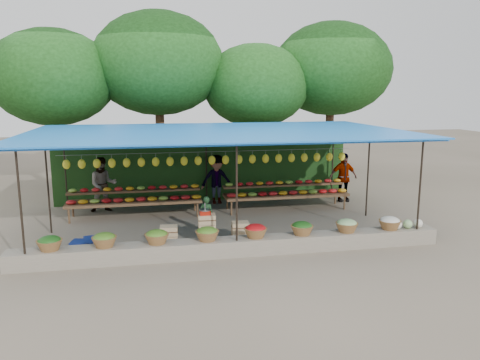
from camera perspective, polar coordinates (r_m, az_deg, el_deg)
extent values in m
plane|color=brown|center=(14.25, -2.60, -5.33)|extent=(60.00, 60.00, 0.00)
cube|color=#6E6758|center=(11.60, -0.53, -8.11)|extent=(10.60, 0.55, 0.40)
cylinder|color=black|center=(11.28, -25.15, -3.36)|extent=(0.05, 0.05, 2.80)
cylinder|color=black|center=(11.12, -0.40, -2.50)|extent=(0.05, 0.05, 2.80)
cylinder|color=black|center=(12.89, 21.05, -1.37)|extent=(0.05, 0.05, 2.80)
cylinder|color=black|center=(14.05, -22.39, -0.51)|extent=(0.05, 0.05, 2.80)
cylinder|color=black|center=(15.37, 15.34, 0.85)|extent=(0.05, 0.05, 2.80)
cylinder|color=black|center=(16.86, -20.55, 1.40)|extent=(0.05, 0.05, 2.80)
cylinder|color=black|center=(16.75, -4.13, 2.01)|extent=(0.05, 0.05, 2.80)
cylinder|color=black|center=(17.98, 11.24, 2.43)|extent=(0.05, 0.05, 2.80)
cube|color=blue|center=(13.73, -2.70, 5.96)|extent=(10.80, 6.60, 0.04)
cube|color=blue|center=(11.79, -1.23, 4.28)|extent=(10.80, 2.19, 0.26)
cube|color=blue|center=(15.72, -3.78, 5.91)|extent=(10.80, 2.19, 0.26)
cylinder|color=#95959A|center=(15.19, -3.46, 3.47)|extent=(9.60, 0.01, 0.01)
ellipsoid|color=yellow|center=(15.30, -20.40, 1.79)|extent=(0.23, 0.17, 0.30)
ellipsoid|color=yellow|center=(15.23, -18.73, 1.86)|extent=(0.23, 0.17, 0.30)
ellipsoid|color=yellow|center=(15.18, -17.04, 1.93)|extent=(0.23, 0.17, 0.30)
ellipsoid|color=yellow|center=(15.14, -15.35, 2.00)|extent=(0.23, 0.17, 0.30)
ellipsoid|color=yellow|center=(15.11, -13.65, 2.07)|extent=(0.23, 0.17, 0.30)
ellipsoid|color=yellow|center=(15.10, -11.94, 2.13)|extent=(0.23, 0.17, 0.30)
ellipsoid|color=yellow|center=(15.10, -10.23, 2.19)|extent=(0.23, 0.17, 0.30)
ellipsoid|color=yellow|center=(15.11, -8.53, 2.25)|extent=(0.23, 0.17, 0.30)
ellipsoid|color=yellow|center=(15.14, -6.83, 2.31)|extent=(0.23, 0.17, 0.30)
ellipsoid|color=yellow|center=(15.18, -5.13, 2.37)|extent=(0.23, 0.17, 0.30)
ellipsoid|color=yellow|center=(15.23, -3.45, 2.42)|extent=(0.23, 0.17, 0.30)
ellipsoid|color=yellow|center=(15.30, -1.78, 2.47)|extent=(0.23, 0.17, 0.30)
ellipsoid|color=yellow|center=(15.38, -0.12, 2.52)|extent=(0.23, 0.17, 0.30)
ellipsoid|color=yellow|center=(15.47, 1.52, 2.57)|extent=(0.23, 0.17, 0.30)
ellipsoid|color=yellow|center=(15.57, 3.13, 2.61)|extent=(0.23, 0.17, 0.30)
ellipsoid|color=yellow|center=(15.69, 4.73, 2.65)|extent=(0.23, 0.17, 0.30)
ellipsoid|color=yellow|center=(15.82, 6.30, 2.69)|extent=(0.23, 0.17, 0.30)
ellipsoid|color=yellow|center=(15.96, 7.84, 2.73)|extent=(0.23, 0.17, 0.30)
ellipsoid|color=yellow|center=(16.11, 9.35, 2.76)|extent=(0.23, 0.17, 0.30)
ellipsoid|color=yellow|center=(16.27, 10.84, 2.79)|extent=(0.23, 0.17, 0.30)
ellipsoid|color=yellow|center=(16.45, 12.30, 2.82)|extent=(0.23, 0.17, 0.30)
ellipsoid|color=#1B4D14|center=(11.51, -22.23, -6.89)|extent=(0.52, 0.52, 0.23)
ellipsoid|color=#44711E|center=(11.34, -16.23, -6.77)|extent=(0.52, 0.52, 0.23)
ellipsoid|color=#44711E|center=(11.29, -10.12, -6.58)|extent=(0.52, 0.52, 0.23)
ellipsoid|color=#44711E|center=(11.37, -4.03, -6.31)|extent=(0.52, 0.52, 0.23)
ellipsoid|color=#A50D10|center=(11.57, 1.91, -5.98)|extent=(0.52, 0.52, 0.23)
ellipsoid|color=#1B4D14|center=(11.89, 7.58, -5.60)|extent=(0.52, 0.52, 0.23)
ellipsoid|color=#8EB974|center=(12.32, 12.89, -5.20)|extent=(0.52, 0.52, 0.23)
ellipsoid|color=beige|center=(12.85, 17.81, -4.79)|extent=(0.52, 0.52, 0.23)
cube|color=#1E4117|center=(17.02, -4.23, 1.64)|extent=(10.60, 0.06, 2.50)
cylinder|color=#3D2016|center=(19.74, -21.35, 4.34)|extent=(0.36, 0.36, 3.97)
ellipsoid|color=black|center=(19.65, -21.86, 11.54)|extent=(4.77, 4.77, 3.69)
cylinder|color=#3D2016|center=(19.81, -9.70, 5.70)|extent=(0.36, 0.36, 4.48)
ellipsoid|color=black|center=(19.77, -9.96, 13.81)|extent=(5.39, 5.39, 4.17)
cylinder|color=#3D2016|center=(20.06, 1.89, 4.81)|extent=(0.36, 0.36, 3.71)
ellipsoid|color=black|center=(19.95, 1.94, 11.45)|extent=(4.47, 4.47, 3.45)
cylinder|color=#3D2016|center=(21.47, 10.84, 5.88)|extent=(0.36, 0.36, 4.35)
ellipsoid|color=black|center=(21.42, 11.10, 13.14)|extent=(5.24, 5.24, 4.05)
cube|color=#503220|center=(15.24, -12.70, -2.57)|extent=(4.20, 0.95, 0.08)
cube|color=#503220|center=(15.47, -12.72, -1.31)|extent=(4.20, 0.35, 0.06)
cylinder|color=#503220|center=(15.10, -20.13, -4.08)|extent=(0.06, 0.06, 0.50)
cylinder|color=#503220|center=(14.98, -5.21, -3.57)|extent=(0.06, 0.06, 0.50)
cylinder|color=#503220|center=(15.86, -19.70, -3.35)|extent=(0.06, 0.06, 0.50)
cylinder|color=#503220|center=(15.75, -5.52, -2.85)|extent=(0.06, 0.06, 0.50)
ellipsoid|color=red|center=(15.25, -19.89, -2.57)|extent=(0.31, 0.26, 0.13)
ellipsoid|color=#81AC35|center=(15.63, -19.71, -1.23)|extent=(0.26, 0.22, 0.12)
ellipsoid|color=orange|center=(15.20, -18.59, -2.53)|extent=(0.31, 0.26, 0.13)
ellipsoid|color=#A50D10|center=(15.58, -18.44, -1.19)|extent=(0.26, 0.22, 0.12)
ellipsoid|color=#81AC35|center=(15.15, -17.27, -2.49)|extent=(0.31, 0.26, 0.13)
ellipsoid|color=red|center=(15.53, -17.16, -1.14)|extent=(0.26, 0.22, 0.12)
ellipsoid|color=#A50D10|center=(15.12, -15.95, -2.44)|extent=(0.31, 0.26, 0.13)
ellipsoid|color=orange|center=(15.50, -15.88, -1.10)|extent=(0.26, 0.22, 0.12)
ellipsoid|color=red|center=(15.09, -14.63, -2.40)|extent=(0.31, 0.26, 0.13)
ellipsoid|color=red|center=(15.48, -14.59, -1.05)|extent=(0.26, 0.22, 0.12)
ellipsoid|color=orange|center=(15.08, -13.30, -2.35)|extent=(0.31, 0.26, 0.13)
ellipsoid|color=orange|center=(15.46, -13.29, -1.00)|extent=(0.26, 0.22, 0.12)
ellipsoid|color=red|center=(15.06, -11.97, -2.31)|extent=(0.31, 0.26, 0.13)
ellipsoid|color=#81AC35|center=(15.45, -12.00, -0.96)|extent=(0.26, 0.22, 0.12)
ellipsoid|color=orange|center=(15.06, -10.64, -2.26)|extent=(0.31, 0.26, 0.13)
ellipsoid|color=#A50D10|center=(15.45, -10.70, -0.91)|extent=(0.26, 0.22, 0.12)
ellipsoid|color=#81AC35|center=(15.07, -9.31, -2.21)|extent=(0.31, 0.26, 0.13)
ellipsoid|color=red|center=(15.45, -9.40, -0.86)|extent=(0.26, 0.22, 0.12)
ellipsoid|color=#A50D10|center=(15.08, -7.98, -2.16)|extent=(0.31, 0.26, 0.13)
ellipsoid|color=orange|center=(15.46, -8.11, -0.81)|extent=(0.26, 0.22, 0.12)
ellipsoid|color=red|center=(15.10, -6.65, -2.11)|extent=(0.31, 0.26, 0.13)
ellipsoid|color=red|center=(15.49, -6.81, -0.76)|extent=(0.26, 0.22, 0.12)
ellipsoid|color=orange|center=(15.13, -5.33, -2.05)|extent=(0.31, 0.26, 0.13)
ellipsoid|color=orange|center=(15.52, -5.52, -0.72)|extent=(0.26, 0.22, 0.12)
cube|color=#503220|center=(15.89, 5.62, -1.81)|extent=(4.20, 0.95, 0.08)
cube|color=#503220|center=(16.11, 5.33, -0.61)|extent=(4.20, 0.35, 0.06)
cylinder|color=#503220|center=(15.12, -1.06, -3.38)|extent=(0.06, 0.06, 0.50)
cylinder|color=#503220|center=(16.25, 12.62, -2.64)|extent=(0.06, 0.06, 0.50)
cylinder|color=#503220|center=(15.89, -1.57, -2.68)|extent=(0.06, 0.06, 0.50)
cylinder|color=#503220|center=(16.97, 11.54, -2.03)|extent=(0.06, 0.06, 0.50)
ellipsoid|color=red|center=(15.29, -1.04, -1.87)|extent=(0.31, 0.26, 0.13)
ellipsoid|color=#81AC35|center=(15.67, -1.34, -0.55)|extent=(0.26, 0.22, 0.12)
ellipsoid|color=orange|center=(15.35, 0.24, -1.82)|extent=(0.31, 0.26, 0.13)
ellipsoid|color=#A50D10|center=(15.73, -0.08, -0.51)|extent=(0.26, 0.22, 0.12)
ellipsoid|color=#81AC35|center=(15.43, 1.52, -1.76)|extent=(0.31, 0.26, 0.13)
ellipsoid|color=red|center=(15.80, 1.16, -0.46)|extent=(0.26, 0.22, 0.12)
ellipsoid|color=#A50D10|center=(15.51, 2.78, -1.71)|extent=(0.31, 0.26, 0.13)
ellipsoid|color=orange|center=(15.88, 2.40, -0.41)|extent=(0.26, 0.22, 0.12)
ellipsoid|color=red|center=(15.59, 4.03, -1.65)|extent=(0.31, 0.26, 0.13)
ellipsoid|color=red|center=(15.96, 3.62, -0.36)|extent=(0.26, 0.22, 0.12)
ellipsoid|color=orange|center=(15.69, 5.26, -1.59)|extent=(0.31, 0.26, 0.13)
ellipsoid|color=orange|center=(16.05, 4.83, -0.31)|extent=(0.26, 0.22, 0.12)
ellipsoid|color=red|center=(15.79, 6.48, -1.54)|extent=(0.31, 0.26, 0.13)
ellipsoid|color=#81AC35|center=(16.15, 6.02, -0.26)|extent=(0.26, 0.22, 0.12)
ellipsoid|color=orange|center=(15.90, 7.69, -1.48)|extent=(0.31, 0.26, 0.13)
ellipsoid|color=#A50D10|center=(16.26, 7.20, -0.22)|extent=(0.26, 0.22, 0.12)
ellipsoid|color=#81AC35|center=(16.01, 8.87, -1.42)|extent=(0.31, 0.26, 0.13)
ellipsoid|color=red|center=(16.37, 8.36, -0.17)|extent=(0.26, 0.22, 0.12)
ellipsoid|color=#A50D10|center=(16.13, 10.04, -1.37)|extent=(0.31, 0.26, 0.13)
ellipsoid|color=orange|center=(16.49, 9.51, -0.13)|extent=(0.26, 0.22, 0.12)
ellipsoid|color=red|center=(16.26, 11.19, -1.31)|extent=(0.31, 0.26, 0.13)
ellipsoid|color=red|center=(16.62, 10.64, -0.08)|extent=(0.26, 0.22, 0.12)
ellipsoid|color=orange|center=(16.40, 12.32, -1.25)|extent=(0.31, 0.26, 0.13)
ellipsoid|color=orange|center=(16.75, 11.75, -0.04)|extent=(0.26, 0.22, 0.12)
cube|color=tan|center=(12.44, -8.64, -7.28)|extent=(0.47, 0.37, 0.25)
cube|color=tan|center=(12.36, -8.68, -6.13)|extent=(0.47, 0.37, 0.25)
cube|color=tan|center=(12.51, -4.03, -7.06)|extent=(0.47, 0.37, 0.25)
cube|color=tan|center=(12.44, -4.05, -5.92)|extent=(0.47, 0.37, 0.25)
cube|color=tan|center=(12.36, -4.06, -4.77)|extent=(0.47, 0.37, 0.25)
cube|color=tan|center=(12.65, 0.05, -6.83)|extent=(0.47, 0.37, 0.25)
cube|color=tan|center=(12.57, 0.05, -5.71)|extent=(0.47, 0.37, 0.25)
cube|color=#B21D0E|center=(12.31, -4.29, -3.97)|extent=(0.28, 0.24, 0.11)
cylinder|color=#95959A|center=(12.29, -4.29, -3.65)|extent=(0.30, 0.30, 0.03)
cylinder|color=#95959A|center=(12.27, -4.30, -3.25)|extent=(0.03, 0.03, 0.21)
imported|color=#1B3C1E|center=(13.17, -4.11, -4.27)|extent=(0.46, 0.38, 1.07)
imported|color=slate|center=(16.08, -16.36, -0.55)|extent=(0.97, 0.80, 1.83)
imported|color=slate|center=(16.58, -2.86, 0.06)|extent=(1.15, 0.69, 1.73)
imported|color=slate|center=(17.32, 12.47, 0.33)|extent=(1.03, 0.43, 1.76)
cube|color=navy|center=(12.50, -17.26, -7.38)|extent=(0.60, 0.47, 0.33)
cube|color=navy|center=(12.28, -18.60, -7.77)|extent=(0.61, 0.49, 0.33)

